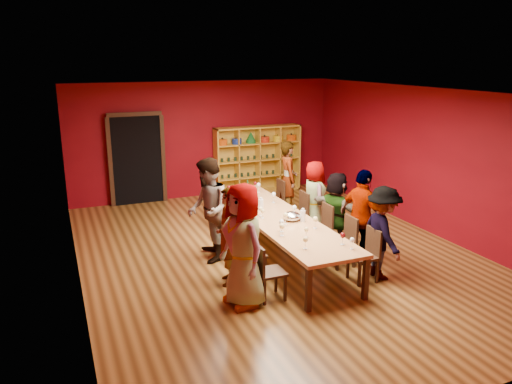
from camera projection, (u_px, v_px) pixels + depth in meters
room_shell at (277, 177)px, 9.01m from camera, size 7.10×9.10×3.04m
tasting_table at (277, 219)px, 9.22m from camera, size 1.10×4.50×0.75m
doorway at (137, 159)px, 12.40m from camera, size 1.40×0.17×2.30m
shelving_unit at (257, 156)px, 13.51m from camera, size 2.40×0.40×1.80m
chair_person_left_0 at (266, 269)px, 7.53m from camera, size 0.42×0.42×0.89m
person_left_0 at (243, 245)px, 7.28m from camera, size 0.66×0.99×1.87m
chair_person_left_1 at (247, 251)px, 8.21m from camera, size 0.42×0.42×0.89m
person_left_1 at (228, 236)px, 8.01m from camera, size 0.55×0.67×1.62m
chair_person_left_2 at (226, 231)px, 9.16m from camera, size 0.42×0.42×0.89m
person_left_2 at (208, 210)px, 8.92m from camera, size 0.66×0.99×1.88m
chair_person_right_0 at (367, 252)px, 8.19m from camera, size 0.42×0.42×0.89m
person_right_0 at (383, 233)px, 8.22m from camera, size 0.59×1.08×1.58m
chair_person_right_1 at (345, 239)px, 8.79m from camera, size 0.42×0.42×0.89m
person_right_1 at (362, 217)px, 8.82m from camera, size 0.66×1.08×1.71m
chair_person_right_2 at (322, 225)px, 9.51m from camera, size 0.42×0.42×0.89m
person_right_2 at (336, 210)px, 9.56m from camera, size 0.77×1.44×1.50m
chair_person_right_3 at (299, 211)px, 10.36m from camera, size 0.42×0.42×0.89m
person_right_3 at (314, 197)px, 10.42m from camera, size 0.48×0.78×1.52m
chair_person_right_4 at (276, 197)px, 11.39m from camera, size 0.42×0.42×0.89m
person_right_4 at (288, 179)px, 11.40m from camera, size 0.60×0.73×1.77m
wine_glass_0 at (263, 212)px, 9.05m from camera, size 0.07×0.07×0.18m
wine_glass_1 at (229, 188)px, 10.53m from camera, size 0.09×0.09×0.22m
wine_glass_2 at (294, 208)px, 9.19m from camera, size 0.08×0.08×0.21m
wine_glass_3 at (343, 236)px, 7.77m from camera, size 0.08×0.08×0.20m
wine_glass_4 at (255, 184)px, 11.00m from camera, size 0.07×0.07×0.18m
wine_glass_5 at (282, 227)px, 8.15m from camera, size 0.09×0.09×0.22m
wine_glass_6 at (305, 240)px, 7.60m from camera, size 0.08×0.08×0.20m
wine_glass_7 at (306, 230)px, 8.09m from camera, size 0.07×0.07×0.18m
wine_glass_8 at (240, 197)px, 9.92m from camera, size 0.08×0.08×0.20m
wine_glass_9 at (282, 223)px, 8.34m from camera, size 0.09×0.09×0.22m
wine_glass_10 at (352, 241)px, 7.59m from camera, size 0.08×0.08×0.19m
wine_glass_11 at (245, 197)px, 9.86m from camera, size 0.09×0.09×0.22m
wine_glass_12 at (261, 209)px, 9.18m from camera, size 0.07×0.07×0.18m
wine_glass_13 at (274, 195)px, 10.01m from camera, size 0.09×0.09×0.22m
wine_glass_14 at (259, 185)px, 10.79m from camera, size 0.09×0.09×0.21m
wine_glass_15 at (245, 191)px, 10.38m from camera, size 0.08×0.08×0.20m
wine_glass_16 at (315, 220)px, 8.51m from camera, size 0.09×0.09×0.22m
wine_glass_17 at (286, 216)px, 8.71m from camera, size 0.09×0.09×0.22m
spittoon_bowl at (292, 216)px, 8.95m from camera, size 0.32×0.32×0.18m
carafe_a at (261, 204)px, 9.55m from camera, size 0.10×0.10×0.25m
carafe_b at (303, 216)px, 8.89m from camera, size 0.10×0.10×0.24m
wine_bottle at (248, 189)px, 10.59m from camera, size 0.09×0.09×0.33m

